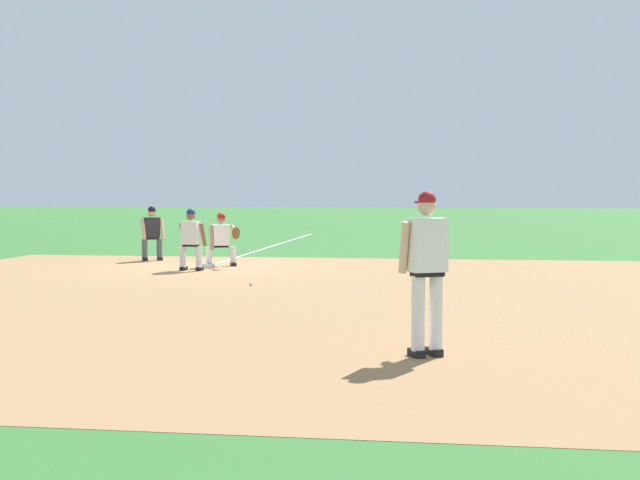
# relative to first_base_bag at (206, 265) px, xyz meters

# --- Properties ---
(ground_plane) EXTENTS (160.00, 160.00, 0.00)m
(ground_plane) POSITION_rel_first_base_bag_xyz_m (0.00, 0.00, -0.04)
(ground_plane) COLOR #336B2D
(infield_dirt_patch) EXTENTS (18.00, 18.00, 0.01)m
(infield_dirt_patch) POSITION_rel_first_base_bag_xyz_m (-5.57, -2.81, -0.04)
(infield_dirt_patch) COLOR #9E754C
(infield_dirt_patch) RESTS_ON ground
(foul_line_stripe) EXTENTS (17.09, 0.10, 0.00)m
(foul_line_stripe) POSITION_rel_first_base_bag_xyz_m (8.55, 0.00, -0.04)
(foul_line_stripe) COLOR white
(foul_line_stripe) RESTS_ON ground
(first_base_bag) EXTENTS (0.38, 0.38, 0.09)m
(first_base_bag) POSITION_rel_first_base_bag_xyz_m (0.00, 0.00, 0.00)
(first_base_bag) COLOR white
(first_base_bag) RESTS_ON ground
(baseball) EXTENTS (0.07, 0.07, 0.07)m
(baseball) POSITION_rel_first_base_bag_xyz_m (-3.99, -2.02, -0.01)
(baseball) COLOR white
(baseball) RESTS_ON ground
(pitcher) EXTENTS (0.83, 0.59, 1.86)m
(pitcher) POSITION_rel_first_base_bag_xyz_m (-11.09, -5.62, 1.01)
(pitcher) COLOR black
(pitcher) RESTS_ON ground
(first_baseman) EXTENTS (0.84, 0.99, 1.34)m
(first_baseman) POSITION_rel_first_base_bag_xyz_m (0.28, -0.35, 0.69)
(first_baseman) COLOR black
(first_baseman) RESTS_ON ground
(baserunner) EXTENTS (0.47, 0.62, 1.46)m
(baserunner) POSITION_rel_first_base_bag_xyz_m (-0.98, 0.08, 0.75)
(baserunner) COLOR black
(baserunner) RESTS_ON ground
(umpire) EXTENTS (0.62, 0.68, 1.46)m
(umpire) POSITION_rel_first_base_bag_xyz_m (1.85, 2.00, 0.75)
(umpire) COLOR black
(umpire) RESTS_ON ground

